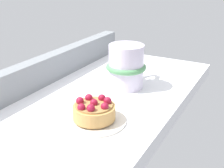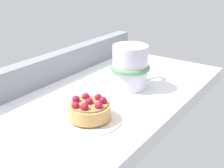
% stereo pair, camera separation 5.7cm
% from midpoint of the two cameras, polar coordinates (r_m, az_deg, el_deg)
% --- Properties ---
extents(ground_plane, '(0.79, 0.32, 0.03)m').
position_cam_midpoint_polar(ground_plane, '(0.57, -9.30, -6.39)').
color(ground_plane, white).
extents(window_rail_back, '(0.77, 0.03, 0.06)m').
position_cam_midpoint_polar(window_rail_back, '(0.65, -19.85, 0.50)').
color(window_rail_back, gray).
rests_on(window_rail_back, ground_plane).
extents(dessert_plate, '(0.11, 0.11, 0.01)m').
position_cam_midpoint_polar(dessert_plate, '(0.52, -6.61, -6.96)').
color(dessert_plate, silver).
rests_on(dessert_plate, ground_plane).
extents(raspberry_tart, '(0.07, 0.07, 0.04)m').
position_cam_midpoint_polar(raspberry_tart, '(0.51, -6.70, -5.13)').
color(raspberry_tart, tan).
rests_on(raspberry_tart, dessert_plate).
extents(coffee_mug, '(0.12, 0.09, 0.10)m').
position_cam_midpoint_polar(coffee_mug, '(0.64, 0.32, 3.45)').
color(coffee_mug, silver).
rests_on(coffee_mug, ground_plane).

